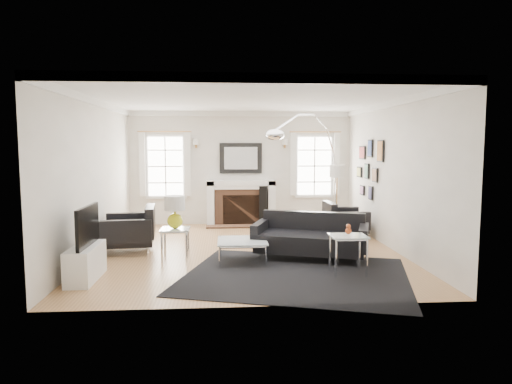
{
  "coord_description": "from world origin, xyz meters",
  "views": [
    {
      "loc": [
        -0.42,
        -8.38,
        1.96
      ],
      "look_at": [
        0.19,
        0.3,
        1.07
      ],
      "focal_mm": 32.0,
      "sensor_mm": 36.0,
      "label": 1
    }
  ],
  "objects": [
    {
      "name": "orange_vase",
      "position": [
        1.45,
        -1.69,
        0.69
      ],
      "size": [
        0.1,
        0.1,
        0.16
      ],
      "color": "#BD4618",
      "rests_on": "nesting_table"
    },
    {
      "name": "front_wall",
      "position": [
        0.0,
        -3.0,
        1.4
      ],
      "size": [
        5.5,
        0.04,
        2.8
      ],
      "primitive_type": "cube",
      "color": "silver",
      "rests_on": "floor"
    },
    {
      "name": "gallery_wall",
      "position": [
        2.72,
        1.3,
        1.53
      ],
      "size": [
        0.04,
        1.73,
        1.29
      ],
      "color": "black",
      "rests_on": "right_wall"
    },
    {
      "name": "window_left",
      "position": [
        -1.85,
        2.95,
        1.46
      ],
      "size": [
        1.24,
        0.15,
        1.62
      ],
      "color": "white",
      "rests_on": "back_wall"
    },
    {
      "name": "right_wall",
      "position": [
        2.75,
        0.0,
        1.4
      ],
      "size": [
        0.04,
        6.0,
        2.8
      ],
      "primitive_type": "cube",
      "color": "silver",
      "rests_on": "floor"
    },
    {
      "name": "coffee_table",
      "position": [
        -0.12,
        -0.8,
        0.34
      ],
      "size": [
        0.83,
        0.83,
        0.37
      ],
      "color": "silver",
      "rests_on": "floor"
    },
    {
      "name": "window_right",
      "position": [
        1.85,
        2.95,
        1.46
      ],
      "size": [
        1.24,
        0.15,
        1.62
      ],
      "color": "white",
      "rests_on": "back_wall"
    },
    {
      "name": "mantel_mirror",
      "position": [
        0.0,
        2.95,
        1.65
      ],
      "size": [
        1.05,
        0.07,
        0.75
      ],
      "color": "black",
      "rests_on": "back_wall"
    },
    {
      "name": "arc_floor_lamp",
      "position": [
        1.4,
        1.42,
        1.48
      ],
      "size": [
        1.94,
        1.8,
        2.74
      ],
      "color": "silver",
      "rests_on": "floor"
    },
    {
      "name": "gourd_lamp",
      "position": [
        -1.27,
        -0.57,
        0.86
      ],
      "size": [
        0.35,
        0.35,
        0.56
      ],
      "color": "#D0D01A",
      "rests_on": "side_table_left"
    },
    {
      "name": "left_wall",
      "position": [
        -2.75,
        0.0,
        1.4
      ],
      "size": [
        0.04,
        6.0,
        2.8
      ],
      "primitive_type": "cube",
      "color": "silver",
      "rests_on": "floor"
    },
    {
      "name": "nesting_table",
      "position": [
        1.45,
        -1.69,
        0.48
      ],
      "size": [
        0.55,
        0.46,
        0.6
      ],
      "color": "silver",
      "rests_on": "floor"
    },
    {
      "name": "sofa",
      "position": [
        1.09,
        -0.6,
        0.35
      ],
      "size": [
        2.12,
        1.46,
        0.63
      ],
      "color": "black",
      "rests_on": "floor"
    },
    {
      "name": "armchair_right",
      "position": [
        2.14,
        1.19,
        0.34
      ],
      "size": [
        0.85,
        0.94,
        0.62
      ],
      "color": "black",
      "rests_on": "floor"
    },
    {
      "name": "back_wall",
      "position": [
        0.0,
        3.0,
        1.4
      ],
      "size": [
        5.5,
        0.04,
        2.8
      ],
      "primitive_type": "cube",
      "color": "silver",
      "rests_on": "floor"
    },
    {
      "name": "fireplace",
      "position": [
        0.0,
        2.79,
        0.54
      ],
      "size": [
        1.7,
        0.69,
        1.11
      ],
      "color": "white",
      "rests_on": "floor"
    },
    {
      "name": "floor",
      "position": [
        0.0,
        0.0,
        0.0
      ],
      "size": [
        6.0,
        6.0,
        0.0
      ],
      "primitive_type": "plane",
      "color": "#9F6E43",
      "rests_on": "ground"
    },
    {
      "name": "stick_floor_lamp",
      "position": [
        1.95,
        1.0,
        1.35
      ],
      "size": [
        0.32,
        0.32,
        1.56
      ],
      "color": "#BD8341",
      "rests_on": "floor"
    },
    {
      "name": "area_rug",
      "position": [
        0.65,
        -1.72,
        0.01
      ],
      "size": [
        3.92,
        3.55,
        0.01
      ],
      "primitive_type": "cube",
      "rotation": [
        0.0,
        0.0,
        -0.29
      ],
      "color": "black",
      "rests_on": "floor"
    },
    {
      "name": "crown_molding",
      "position": [
        0.0,
        0.0,
        2.74
      ],
      "size": [
        5.5,
        6.0,
        0.12
      ],
      "primitive_type": "cube",
      "color": "white",
      "rests_on": "back_wall"
    },
    {
      "name": "ceiling",
      "position": [
        0.0,
        0.0,
        2.8
      ],
      "size": [
        5.5,
        6.0,
        0.02
      ],
      "primitive_type": "cube",
      "color": "white",
      "rests_on": "back_wall"
    },
    {
      "name": "tv_unit",
      "position": [
        -2.44,
        -1.7,
        0.33
      ],
      "size": [
        0.35,
        1.0,
        1.09
      ],
      "color": "white",
      "rests_on": "floor"
    },
    {
      "name": "speaker_tower",
      "position": [
        0.55,
        2.65,
        0.49
      ],
      "size": [
        0.24,
        0.24,
        0.98
      ],
      "primitive_type": "cube",
      "rotation": [
        0.0,
        0.0,
        -0.26
      ],
      "color": "black",
      "rests_on": "floor"
    },
    {
      "name": "side_table_left",
      "position": [
        -1.27,
        -0.57,
        0.43
      ],
      "size": [
        0.49,
        0.49,
        0.54
      ],
      "color": "silver",
      "rests_on": "floor"
    },
    {
      "name": "armchair_left",
      "position": [
        -2.13,
        0.12,
        0.38
      ],
      "size": [
        1.03,
        1.12,
        0.69
      ],
      "color": "black",
      "rests_on": "floor"
    }
  ]
}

